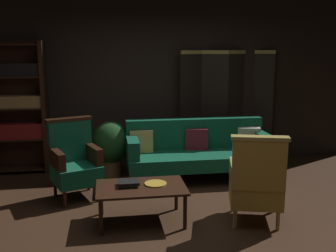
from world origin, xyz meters
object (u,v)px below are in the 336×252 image
(velvet_couch, at_px, (197,149))
(armchair_wing_left, at_px, (74,161))
(armchair_gilt_accent, at_px, (256,181))
(brass_tray, at_px, (156,184))
(potted_plant, at_px, (111,145))
(book_green_cloth, at_px, (129,185))
(bookshelf, at_px, (17,106))
(coffee_table, at_px, (141,190))
(book_black_cloth, at_px, (129,182))
(folding_screen, at_px, (226,105))

(velvet_couch, bearing_deg, armchair_wing_left, -164.05)
(armchair_gilt_accent, xyz_separation_m, brass_tray, (-1.09, 0.28, -0.06))
(armchair_gilt_accent, bearing_deg, armchair_wing_left, 151.16)
(potted_plant, distance_m, book_green_cloth, 1.67)
(bookshelf, relative_size, coffee_table, 2.05)
(bookshelf, distance_m, armchair_gilt_accent, 3.86)
(coffee_table, distance_m, book_black_cloth, 0.16)
(armchair_gilt_accent, relative_size, book_green_cloth, 5.32)
(armchair_gilt_accent, bearing_deg, velvet_couch, 99.94)
(folding_screen, height_order, armchair_wing_left, folding_screen)
(brass_tray, bearing_deg, bookshelf, 132.11)
(book_black_cloth, bearing_deg, bookshelf, 127.11)
(armchair_wing_left, relative_size, brass_tray, 4.12)
(coffee_table, xyz_separation_m, armchair_gilt_accent, (1.26, -0.24, 0.12))
(potted_plant, bearing_deg, folding_screen, 16.27)
(coffee_table, bearing_deg, book_black_cloth, 166.99)
(folding_screen, distance_m, armchair_wing_left, 2.86)
(armchair_wing_left, xyz_separation_m, brass_tray, (0.96, -0.85, -0.06))
(armchair_gilt_accent, relative_size, armchair_wing_left, 1.00)
(bookshelf, bearing_deg, coffee_table, -51.05)
(coffee_table, relative_size, armchair_gilt_accent, 0.96)
(book_green_cloth, relative_size, book_black_cloth, 0.85)
(coffee_table, xyz_separation_m, brass_tray, (0.17, 0.04, 0.05))
(book_green_cloth, xyz_separation_m, book_black_cloth, (0.00, 0.00, 0.03))
(brass_tray, bearing_deg, folding_screen, 56.05)
(armchair_wing_left, height_order, book_black_cloth, armchair_wing_left)
(armchair_gilt_accent, xyz_separation_m, book_black_cloth, (-1.39, 0.27, -0.03))
(folding_screen, distance_m, book_green_cloth, 2.92)
(folding_screen, bearing_deg, book_black_cloth, -128.86)
(bookshelf, xyz_separation_m, brass_tray, (1.90, -2.10, -0.63))
(bookshelf, relative_size, potted_plant, 2.39)
(bookshelf, distance_m, brass_tray, 2.90)
(armchair_wing_left, height_order, brass_tray, armchair_wing_left)
(armchair_gilt_accent, height_order, brass_tray, armchair_gilt_accent)
(potted_plant, distance_m, book_black_cloth, 1.67)
(potted_plant, relative_size, book_green_cloth, 4.38)
(armchair_gilt_accent, relative_size, book_black_cloth, 4.53)
(folding_screen, bearing_deg, potted_plant, -163.73)
(bookshelf, distance_m, coffee_table, 2.83)
(book_green_cloth, bearing_deg, folding_screen, 51.14)
(armchair_gilt_accent, relative_size, brass_tray, 4.12)
(folding_screen, xyz_separation_m, brass_tray, (-1.50, -2.22, -0.56))
(folding_screen, xyz_separation_m, velvet_couch, (-0.69, -0.87, -0.53))
(folding_screen, bearing_deg, bookshelf, -177.84)
(brass_tray, bearing_deg, armchair_wing_left, 138.34)
(velvet_couch, height_order, book_green_cloth, velvet_couch)
(bookshelf, distance_m, velvet_couch, 2.86)
(coffee_table, height_order, book_black_cloth, book_black_cloth)
(coffee_table, relative_size, potted_plant, 1.17)
(brass_tray, bearing_deg, armchair_gilt_accent, -14.18)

